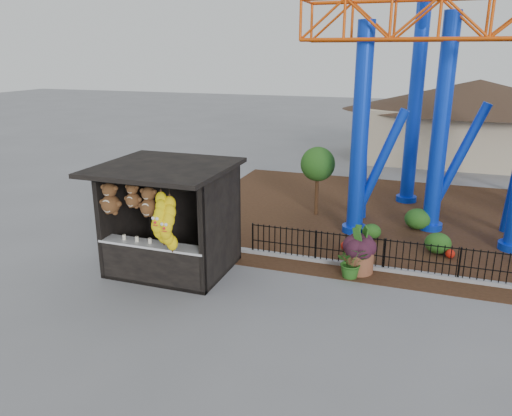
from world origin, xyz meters
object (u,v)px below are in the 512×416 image
(prize_booth, at_px, (166,221))
(terracotta_planter, at_px, (359,261))
(roller_coaster, at_px, (486,39))
(potted_plant, at_px, (352,262))

(prize_booth, height_order, terracotta_planter, prize_booth)
(roller_coaster, relative_size, terracotta_planter, 13.09)
(roller_coaster, xyz_separation_m, potted_plant, (-3.13, -5.95, -5.97))
(roller_coaster, bearing_deg, potted_plant, -117.72)
(terracotta_planter, height_order, potted_plant, potted_plant)
(prize_booth, relative_size, terracotta_planter, 4.17)
(terracotta_planter, bearing_deg, roller_coaster, 61.53)
(roller_coaster, distance_m, potted_plant, 8.99)
(terracotta_planter, xyz_separation_m, potted_plant, (-0.13, -0.43, 0.14))
(terracotta_planter, distance_m, potted_plant, 0.47)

